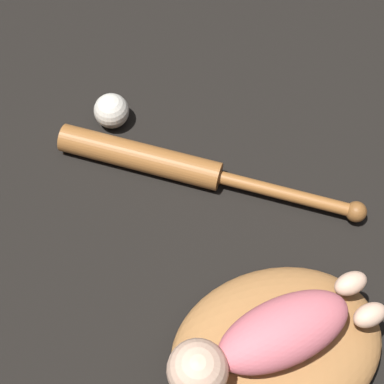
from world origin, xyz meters
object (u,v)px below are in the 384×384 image
at_px(baseball_glove, 282,360).
at_px(baseball, 111,111).
at_px(baby_figure, 264,340).
at_px(baseball_bat, 170,164).

height_order(baseball_glove, baseball, baseball_glove).
distance_m(baby_figure, baseball, 0.58).
distance_m(baseball_glove, baseball_bat, 0.43).
bearing_deg(baseball, baseball_bat, 100.25).
bearing_deg(baseball_bat, baseball, -79.75).
bearing_deg(baby_figure, baseball_glove, 135.65).
distance_m(baseball_glove, baby_figure, 0.10).
distance_m(baseball_bat, baseball, 0.17).
xyz_separation_m(baby_figure, baseball_bat, (-0.09, -0.40, -0.12)).
xyz_separation_m(baseball_glove, baby_figure, (0.03, -0.03, 0.09)).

